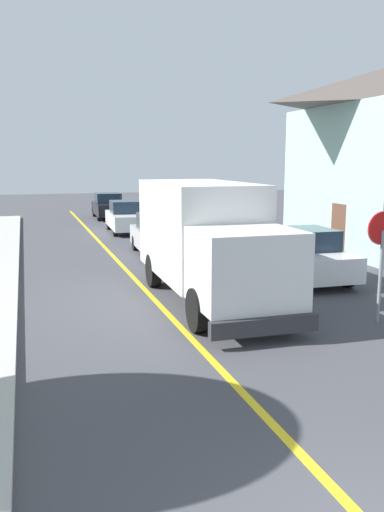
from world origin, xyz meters
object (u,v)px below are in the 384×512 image
at_px(parked_car_near, 160,236).
at_px(parked_car_mid, 127,217).
at_px(box_truck, 207,237).
at_px(stop_sign, 382,245).
at_px(parked_van_across, 304,255).
at_px(parked_car_far, 108,206).

height_order(parked_car_near, parked_car_mid, same).
distance_m(box_truck, stop_sign, 4.49).
bearing_deg(box_truck, stop_sign, -43.83).
distance_m(parked_car_near, parked_van_across, 6.66).
bearing_deg(parked_car_mid, box_truck, -91.99).
relative_size(parked_car_near, parked_car_far, 1.01).
xyz_separation_m(parked_van_across, stop_sign, (-0.59, -4.63, 1.06)).
xyz_separation_m(parked_car_near, parked_car_mid, (0.01, 7.30, 0.00)).
distance_m(box_truck, parked_van_across, 4.23).
bearing_deg(parked_car_mid, parked_car_far, 88.98).
xyz_separation_m(box_truck, stop_sign, (3.24, -3.11, 0.09)).
bearing_deg(stop_sign, parked_car_mid, 98.79).
bearing_deg(parked_car_mid, parked_van_across, -75.73).
bearing_deg(parked_car_far, parked_car_mid, -91.02).
height_order(box_truck, parked_car_near, box_truck).
distance_m(parked_car_near, stop_sign, 10.80).
height_order(box_truck, stop_sign, box_truck).
relative_size(parked_car_far, stop_sign, 1.68).
bearing_deg(parked_car_mid, stop_sign, -81.21).
bearing_deg(stop_sign, parked_car_near, 104.77).
bearing_deg(parked_car_far, parked_car_near, -90.53).
height_order(box_truck, parked_van_across, box_truck).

